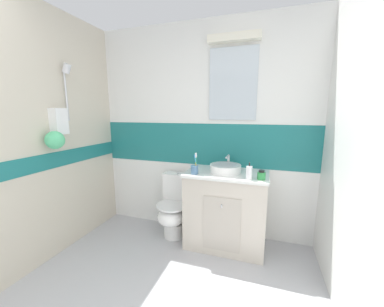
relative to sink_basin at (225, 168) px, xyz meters
name	(u,v)px	position (x,y,z in m)	size (l,w,h in m)	color
ground_plane	(160,303)	(-0.34, -0.94, -0.92)	(3.20, 3.48, 0.04)	#B2B2B7
wall_back_tiled	(203,131)	(-0.33, 0.31, 0.37)	(3.20, 0.20, 2.50)	white
wall_left_shower_alcove	(18,139)	(-1.69, -0.93, 0.35)	(0.29, 3.48, 2.50)	beige
vanity_cabinet	(226,209)	(0.02, 0.01, -0.47)	(0.87, 0.53, 0.85)	beige
sink_basin	(225,168)	(0.00, 0.00, 0.00)	(0.33, 0.38, 0.16)	white
toilet	(175,208)	(-0.60, 0.02, -0.54)	(0.37, 0.50, 0.76)	white
toothbrush_cup	(195,169)	(-0.29, -0.17, 0.01)	(0.08, 0.08, 0.22)	#4C7299
soap_dispenser	(249,173)	(0.26, -0.19, 0.02)	(0.06, 0.06, 0.17)	white
hair_gel_jar	(261,175)	(0.37, -0.16, -0.01)	(0.08, 0.08, 0.09)	green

